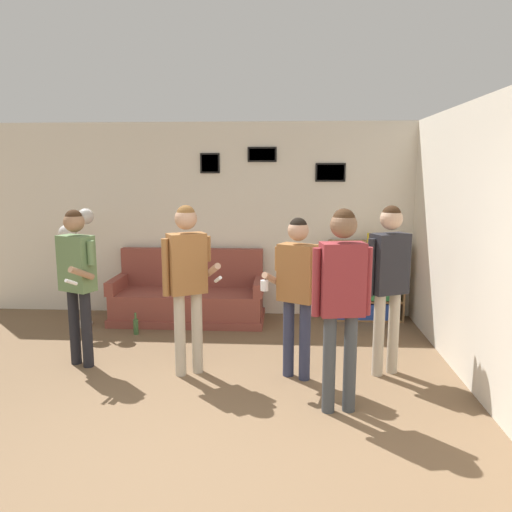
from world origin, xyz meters
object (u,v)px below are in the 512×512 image
person_spectator_far_right (389,272)px  couch (189,298)px  floor_lamp (76,234)px  person_watcher_holding_cup (297,282)px  person_spectator_near_bookshelf (342,289)px  person_player_foreground_left (77,272)px  person_player_foreground_center (187,272)px  bookshelf (366,281)px  bottle_on_floor (136,326)px  drinking_cup (370,237)px

person_spectator_far_right → couch: bearing=144.0°
floor_lamp → person_watcher_holding_cup: bearing=-28.5°
floor_lamp → person_watcher_holding_cup: (2.84, -1.54, -0.25)m
floor_lamp → couch: bearing=13.0°
person_spectator_near_bookshelf → couch: bearing=125.2°
person_player_foreground_left → person_watcher_holding_cup: bearing=-4.6°
person_player_foreground_center → person_spectator_near_bookshelf: person_spectator_near_bookshelf is taller
bookshelf → person_spectator_near_bookshelf: bearing=-103.0°
person_player_foreground_left → person_spectator_near_bookshelf: size_ratio=0.95×
bookshelf → person_player_foreground_center: person_player_foreground_center is taller
couch → bookshelf: (2.42, 0.19, 0.24)m
floor_lamp → person_watcher_holding_cup: 3.24m
person_player_foreground_center → person_watcher_holding_cup: person_player_foreground_center is taller
floor_lamp → person_spectator_near_bookshelf: size_ratio=0.90×
bookshelf → person_spectator_near_bookshelf: 2.86m
couch → bottle_on_floor: size_ratio=7.40×
floor_lamp → person_spectator_far_right: person_spectator_far_right is taller
bottle_on_floor → person_spectator_far_right: bearing=-19.9°
bottle_on_floor → drinking_cup: (3.01, 0.84, 1.04)m
person_watcher_holding_cup → drinking_cup: (1.02, 2.05, 0.17)m
person_watcher_holding_cup → bottle_on_floor: 2.49m
person_player_foreground_left → bookshelf: bearing=29.9°
person_player_foreground_center → person_watcher_holding_cup: (1.08, -0.03, -0.08)m
floor_lamp → drinking_cup: floor_lamp is taller
person_watcher_holding_cup → bottle_on_floor: person_watcher_holding_cup is taller
person_spectator_near_bookshelf → person_spectator_far_right: (0.55, 0.84, -0.02)m
person_spectator_near_bookshelf → bookshelf: bearing=77.0°
person_watcher_holding_cup → person_spectator_far_right: person_spectator_far_right is taller
person_watcher_holding_cup → person_spectator_far_right: 0.92m
floor_lamp → person_player_foreground_left: 1.49m
person_player_foreground_center → person_spectator_near_bookshelf: 1.60m
person_player_foreground_center → person_spectator_far_right: size_ratio=1.00×
bottle_on_floor → bookshelf: bearing=15.8°
person_player_foreground_center → drinking_cup: (2.10, 2.02, 0.09)m
couch → person_watcher_holding_cup: person_watcher_holding_cup is taller
couch → floor_lamp: size_ratio=1.32×
person_player_foreground_center → bottle_on_floor: 1.77m
person_spectator_far_right → bottle_on_floor: size_ratio=6.15×
person_player_foreground_left → person_player_foreground_center: size_ratio=0.96×
person_player_foreground_left → person_player_foreground_center: 1.19m
floor_lamp → bottle_on_floor: 1.44m
couch → person_spectator_near_bookshelf: (1.79, -2.54, 0.77)m
person_watcher_holding_cup → person_player_foreground_left: bearing=175.4°
floor_lamp → person_player_foreground_center: bearing=-40.6°
floor_lamp → bottle_on_floor: floor_lamp is taller
person_player_foreground_left → drinking_cup: (3.28, 1.87, 0.13)m
bookshelf → person_player_foreground_center: size_ratio=0.64×
person_player_foreground_center → bottle_on_floor: bearing=127.8°
floor_lamp → bottle_on_floor: (0.84, -0.33, -1.12)m
floor_lamp → person_spectator_near_bookshelf: bearing=-34.9°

